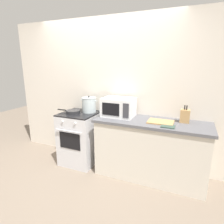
{
  "coord_description": "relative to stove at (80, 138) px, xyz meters",
  "views": [
    {
      "loc": [
        1.41,
        -2.07,
        1.75
      ],
      "look_at": [
        0.27,
        0.6,
        1.0
      ],
      "focal_mm": 30.27,
      "sensor_mm": 36.0,
      "label": 1
    }
  ],
  "objects": [
    {
      "name": "frying_pan",
      "position": [
        -0.09,
        -0.04,
        0.48
      ],
      "size": [
        0.44,
        0.24,
        0.05
      ],
      "color": "#28282B",
      "rests_on": "stove"
    },
    {
      "name": "back_wall",
      "position": [
        0.65,
        0.37,
        0.79
      ],
      "size": [
        4.4,
        0.1,
        2.5
      ],
      "primitive_type": "cube",
      "color": "silver",
      "rests_on": "ground_plane"
    },
    {
      "name": "stove",
      "position": [
        0.0,
        0.0,
        0.0
      ],
      "size": [
        0.6,
        0.64,
        0.92
      ],
      "color": "silver",
      "rests_on": "ground_plane"
    },
    {
      "name": "cutting_board",
      "position": [
        1.39,
        0.0,
        0.47
      ],
      "size": [
        0.36,
        0.26,
        0.02
      ],
      "primitive_type": "cube",
      "color": "tan",
      "rests_on": "countertop_right"
    },
    {
      "name": "ground_plane",
      "position": [
        0.35,
        -0.6,
        -0.46
      ],
      "size": [
        10.0,
        10.0,
        0.0
      ],
      "primitive_type": "plane",
      "color": "#7A6B5B"
    },
    {
      "name": "stock_pot",
      "position": [
        0.13,
        0.13,
        0.59
      ],
      "size": [
        0.33,
        0.25,
        0.29
      ],
      "color": "silver",
      "rests_on": "stove"
    },
    {
      "name": "lower_cabinet_right",
      "position": [
        1.25,
        0.02,
        -0.02
      ],
      "size": [
        1.64,
        0.56,
        0.88
      ],
      "primitive_type": "cube",
      "color": "beige",
      "rests_on": "ground_plane"
    },
    {
      "name": "microwave",
      "position": [
        0.7,
        0.08,
        0.61
      ],
      "size": [
        0.5,
        0.37,
        0.3
      ],
      "color": "white",
      "rests_on": "countertop_right"
    },
    {
      "name": "knife_block",
      "position": [
        1.7,
        0.14,
        0.56
      ],
      "size": [
        0.13,
        0.1,
        0.25
      ],
      "color": "tan",
      "rests_on": "countertop_right"
    },
    {
      "name": "oven_mitt",
      "position": [
        1.51,
        -0.16,
        0.47
      ],
      "size": [
        0.18,
        0.14,
        0.02
      ],
      "primitive_type": "cube",
      "color": "#384C42",
      "rests_on": "countertop_right"
    },
    {
      "name": "countertop_right",
      "position": [
        1.25,
        0.02,
        0.44
      ],
      "size": [
        1.7,
        0.6,
        0.04
      ],
      "primitive_type": "cube",
      "color": "#59595E",
      "rests_on": "lower_cabinet_right"
    }
  ]
}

